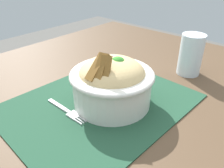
# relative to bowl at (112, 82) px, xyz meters

# --- Properties ---
(table) EXTENTS (1.18, 0.91, 0.78)m
(table) POSITION_rel_bowl_xyz_m (0.02, -0.05, -0.13)
(table) COLOR #4C3826
(table) RESTS_ON ground_plane
(placemat) EXTENTS (0.43, 0.35, 0.00)m
(placemat) POSITION_rel_bowl_xyz_m (0.02, -0.02, -0.06)
(placemat) COLOR #1E422D
(placemat) RESTS_ON table
(bowl) EXTENTS (0.19, 0.19, 0.14)m
(bowl) POSITION_rel_bowl_xyz_m (0.00, 0.00, 0.00)
(bowl) COLOR silver
(bowl) RESTS_ON placemat
(fork) EXTENTS (0.02, 0.13, 0.00)m
(fork) POSITION_rel_bowl_xyz_m (0.09, -0.05, -0.05)
(fork) COLOR #BCBCBC
(fork) RESTS_ON placemat
(drinking_glass) EXTENTS (0.07, 0.07, 0.12)m
(drinking_glass) POSITION_rel_bowl_xyz_m (-0.27, 0.06, -0.01)
(drinking_glass) COLOR silver
(drinking_glass) RESTS_ON table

